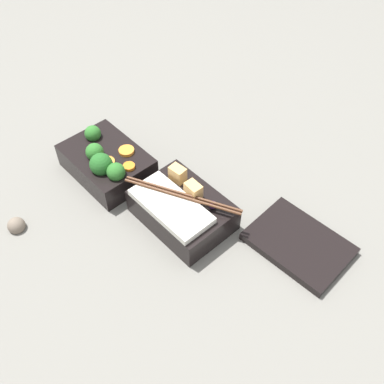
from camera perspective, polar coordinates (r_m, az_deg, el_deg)
ground_plane at (r=0.88m, az=-6.90°, el=0.07°), size 3.00×3.00×0.00m
bento_tray_vegetable at (r=0.90m, az=-10.84°, el=3.76°), size 0.17×0.12×0.09m
bento_tray_rice at (r=0.80m, az=-1.33°, el=-2.13°), size 0.20×0.12×0.08m
bento_lid at (r=0.81m, az=13.39°, el=-6.39°), size 0.17×0.13×0.01m
pebble_0 at (r=0.87m, az=-21.40°, el=-3.99°), size 0.03×0.03×0.03m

